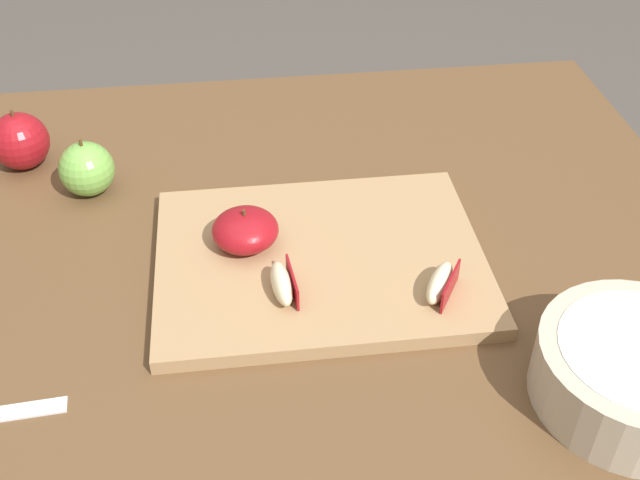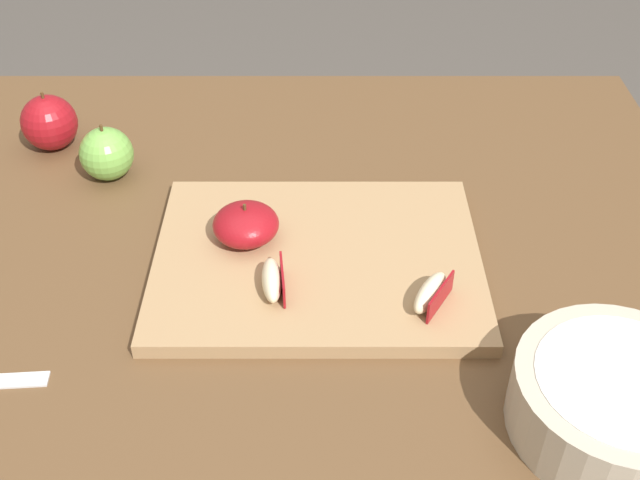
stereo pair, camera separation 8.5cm
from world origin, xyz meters
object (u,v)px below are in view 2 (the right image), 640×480
cutting_board (320,260)px  apple_half_skin_up (249,224)px  apple_wedge_right (275,280)px  whole_apple_granny_green (110,153)px  apple_wedge_front (434,293)px  whole_apple_red_delicious (53,122)px  ceramic_fruit_bowl (619,402)px

cutting_board → apple_half_skin_up: bearing=161.4°
cutting_board → apple_wedge_right: 0.08m
apple_half_skin_up → whole_apple_granny_green: size_ratio=0.98×
whole_apple_granny_green → cutting_board: bearing=-33.4°
apple_wedge_front → whole_apple_red_delicious: (-0.48, 0.33, 0.01)m
cutting_board → whole_apple_granny_green: bearing=146.6°
apple_half_skin_up → whole_apple_red_delicious: whole_apple_red_delicious is taller
apple_half_skin_up → whole_apple_granny_green: bearing=141.5°
apple_half_skin_up → whole_apple_granny_green: whole_apple_granny_green is taller
apple_wedge_right → whole_apple_granny_green: size_ratio=0.85×
cutting_board → apple_wedge_front: size_ratio=5.58×
whole_apple_granny_green → apple_wedge_right: bearing=-46.7°
ceramic_fruit_bowl → apple_wedge_right: bearing=152.3°
apple_wedge_right → apple_half_skin_up: bearing=111.5°
whole_apple_red_delicious → whole_apple_granny_green: bearing=-38.2°
apple_wedge_right → apple_wedge_front: 0.17m
apple_wedge_right → apple_wedge_front: bearing=-6.9°
apple_wedge_right → whole_apple_red_delicious: bearing=135.6°
apple_wedge_front → apple_wedge_right: bearing=173.1°
apple_half_skin_up → apple_wedge_front: (0.20, -0.11, -0.01)m
apple_wedge_front → apple_half_skin_up: bearing=151.7°
whole_apple_red_delicious → apple_wedge_right: bearing=-44.4°
cutting_board → apple_wedge_front: bearing=-34.1°
cutting_board → ceramic_fruit_bowl: bearing=-40.1°
apple_wedge_right → ceramic_fruit_bowl: 0.35m
apple_wedge_right → ceramic_fruit_bowl: (0.31, -0.16, 0.00)m
whole_apple_red_delicious → apple_half_skin_up: bearing=-38.4°
whole_apple_granny_green → apple_half_skin_up: bearing=-38.5°
whole_apple_granny_green → apple_wedge_front: bearing=-33.6°
apple_wedge_front → ceramic_fruit_bowl: bearing=-44.3°
apple_half_skin_up → apple_wedge_front: apple_half_skin_up is taller
cutting_board → whole_apple_red_delicious: size_ratio=4.38×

